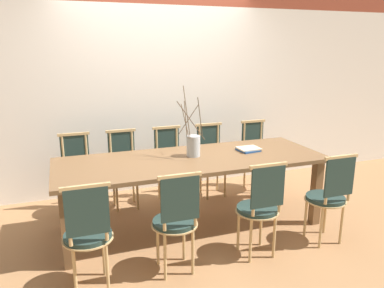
{
  "coord_description": "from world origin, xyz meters",
  "views": [
    {
      "loc": [
        -1.23,
        -3.48,
        1.86
      ],
      "look_at": [
        0.0,
        0.0,
        0.91
      ],
      "focal_mm": 35.0,
      "sensor_mm": 36.0,
      "label": 1
    }
  ],
  "objects_px": {
    "dining_table": "(192,166)",
    "chair_far_center": "(169,161)",
    "book_stack": "(248,149)",
    "vase_centerpiece": "(193,145)",
    "chair_near_center": "(260,205)"
  },
  "relations": [
    {
      "from": "vase_centerpiece",
      "to": "chair_near_center",
      "type": "bearing_deg",
      "value": -68.62
    },
    {
      "from": "dining_table",
      "to": "chair_far_center",
      "type": "xyz_separation_m",
      "value": [
        -0.02,
        0.78,
        -0.17
      ]
    },
    {
      "from": "book_stack",
      "to": "chair_far_center",
      "type": "bearing_deg",
      "value": 134.55
    },
    {
      "from": "vase_centerpiece",
      "to": "dining_table",
      "type": "bearing_deg",
      "value": -119.28
    },
    {
      "from": "dining_table",
      "to": "book_stack",
      "type": "height_order",
      "value": "book_stack"
    },
    {
      "from": "chair_near_center",
      "to": "dining_table",
      "type": "bearing_deg",
      "value": 115.34
    },
    {
      "from": "book_stack",
      "to": "vase_centerpiece",
      "type": "bearing_deg",
      "value": 179.49
    },
    {
      "from": "dining_table",
      "to": "chair_near_center",
      "type": "height_order",
      "value": "chair_near_center"
    },
    {
      "from": "chair_near_center",
      "to": "chair_far_center",
      "type": "bearing_deg",
      "value": 104.06
    },
    {
      "from": "vase_centerpiece",
      "to": "book_stack",
      "type": "distance_m",
      "value": 0.65
    },
    {
      "from": "chair_near_center",
      "to": "book_stack",
      "type": "relative_size",
      "value": 3.73
    },
    {
      "from": "vase_centerpiece",
      "to": "book_stack",
      "type": "xyz_separation_m",
      "value": [
        0.64,
        -0.01,
        -0.1
      ]
    },
    {
      "from": "chair_far_center",
      "to": "book_stack",
      "type": "height_order",
      "value": "chair_far_center"
    },
    {
      "from": "dining_table",
      "to": "chair_far_center",
      "type": "height_order",
      "value": "chair_far_center"
    },
    {
      "from": "dining_table",
      "to": "chair_near_center",
      "type": "relative_size",
      "value": 2.99
    }
  ]
}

